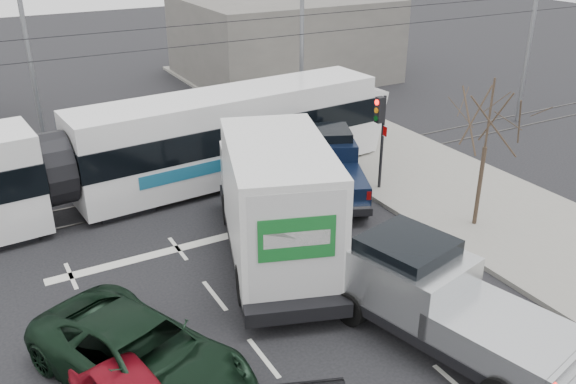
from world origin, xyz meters
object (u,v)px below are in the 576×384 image
street_lamp_near (298,25)px  navy_pickup (329,165)px  bare_tree (489,120)px  silver_pickup (433,296)px  green_car (140,355)px  traffic_signal (381,123)px  tram (53,171)px  box_truck (275,202)px  street_lamp_far (22,41)px

street_lamp_near → navy_pickup: size_ratio=1.56×
bare_tree → street_lamp_near: bearing=91.4°
street_lamp_near → silver_pickup: street_lamp_near is taller
green_car → traffic_signal: bearing=5.3°
traffic_signal → silver_pickup: 8.93m
tram → green_car: (0.08, -9.28, -1.08)m
street_lamp_near → green_car: street_lamp_near is taller
bare_tree → box_truck: bearing=168.4°
navy_pickup → street_lamp_near: bearing=93.3°
silver_pickup → green_car: size_ratio=1.24×
street_lamp_far → silver_pickup: 18.86m
street_lamp_far → navy_pickup: street_lamp_far is taller
traffic_signal → tram: 11.55m
street_lamp_near → street_lamp_far: bearing=170.1°
street_lamp_far → tram: street_lamp_far is taller
bare_tree → box_truck: size_ratio=0.59×
tram → box_truck: bearing=-52.6°
traffic_signal → silver_pickup: (-4.15, -7.76, -1.53)m
traffic_signal → box_truck: box_truck is taller
bare_tree → tram: bearing=148.9°
street_lamp_far → green_car: size_ratio=1.59×
bare_tree → traffic_signal: bare_tree is taller
tram → navy_pickup: (9.39, -2.52, -0.74)m
street_lamp_near → silver_pickup: (-4.99, -15.27, -3.91)m
street_lamp_far → traffic_signal: bearing=-41.7°
street_lamp_near → street_lamp_far: same height
green_car → silver_pickup: bearing=-38.3°
traffic_signal → box_truck: size_ratio=0.43×
street_lamp_far → bare_tree: bearing=-48.9°
tram → box_truck: size_ratio=3.08×
silver_pickup → navy_pickup: 8.95m
bare_tree → street_lamp_near: 11.58m
street_lamp_near → traffic_signal: bearing=-96.4°
street_lamp_far → silver_pickup: bearing=-69.3°
traffic_signal → silver_pickup: traffic_signal is taller
street_lamp_near → green_car: 18.39m
traffic_signal → navy_pickup: 2.44m
bare_tree → navy_pickup: (-2.77, 4.82, -2.66)m
street_lamp_near → navy_pickup: (-2.48, -6.68, -3.98)m
navy_pickup → green_car: size_ratio=1.02×
street_lamp_far → tram: size_ratio=0.35×
traffic_signal → street_lamp_far: street_lamp_far is taller
navy_pickup → tram: bearing=-171.4°
bare_tree → street_lamp_far: size_ratio=0.56×
street_lamp_near → street_lamp_far: 11.67m
street_lamp_near → tram: 12.99m
traffic_signal → street_lamp_far: size_ratio=0.40×
traffic_signal → green_car: 12.60m
silver_pickup → green_car: (-6.79, 1.83, -0.42)m
street_lamp_near → silver_pickup: size_ratio=1.28×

